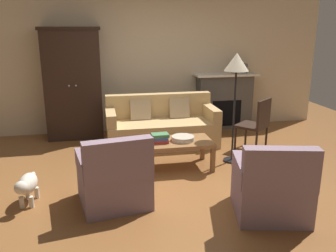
% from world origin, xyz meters
% --- Properties ---
extents(ground_plane, '(9.60, 9.60, 0.00)m').
position_xyz_m(ground_plane, '(0.00, 0.00, 0.00)').
color(ground_plane, brown).
extents(back_wall, '(7.20, 0.10, 2.80)m').
position_xyz_m(back_wall, '(0.00, 2.55, 1.40)').
color(back_wall, beige).
rests_on(back_wall, ground).
extents(fireplace, '(1.26, 0.48, 1.12)m').
position_xyz_m(fireplace, '(1.55, 2.30, 0.57)').
color(fireplace, '#4C4947').
rests_on(fireplace, ground).
extents(armoire, '(1.06, 0.57, 2.02)m').
position_xyz_m(armoire, '(-1.40, 2.22, 1.02)').
color(armoire, black).
rests_on(armoire, ground).
extents(couch, '(1.92, 0.86, 0.86)m').
position_xyz_m(couch, '(0.10, 1.48, 0.32)').
color(couch, tan).
rests_on(couch, ground).
extents(coffee_table, '(1.10, 0.60, 0.42)m').
position_xyz_m(coffee_table, '(0.09, 0.35, 0.37)').
color(coffee_table, olive).
rests_on(coffee_table, ground).
extents(fruit_bowl, '(0.33, 0.33, 0.07)m').
position_xyz_m(fruit_bowl, '(0.22, 0.33, 0.45)').
color(fruit_bowl, beige).
rests_on(fruit_bowl, coffee_table).
extents(book_stack, '(0.26, 0.19, 0.13)m').
position_xyz_m(book_stack, '(-0.13, 0.31, 0.49)').
color(book_stack, '#B73833').
rests_on(book_stack, coffee_table).
extents(mantel_vase_bronze, '(0.13, 0.13, 0.24)m').
position_xyz_m(mantel_vase_bronze, '(1.73, 2.28, 1.24)').
color(mantel_vase_bronze, olive).
rests_on(mantel_vase_bronze, fireplace).
extents(mantel_vase_slate, '(0.15, 0.15, 0.19)m').
position_xyz_m(mantel_vase_slate, '(1.93, 2.28, 1.21)').
color(mantel_vase_slate, '#565B66').
rests_on(mantel_vase_slate, fireplace).
extents(armchair_near_left, '(0.88, 0.88, 0.88)m').
position_xyz_m(armchair_near_left, '(-0.83, -0.61, 0.32)').
color(armchair_near_left, gray).
rests_on(armchair_near_left, ground).
extents(armchair_near_right, '(0.92, 0.92, 0.88)m').
position_xyz_m(armchair_near_right, '(0.85, -1.20, 0.32)').
color(armchair_near_right, gray).
rests_on(armchair_near_right, ground).
extents(side_chair_wooden, '(0.62, 0.62, 0.90)m').
position_xyz_m(side_chair_wooden, '(1.58, 0.79, 0.51)').
color(side_chair_wooden, black).
rests_on(side_chair_wooden, ground).
extents(floor_lamp, '(0.36, 0.36, 1.66)m').
position_xyz_m(floor_lamp, '(1.03, 0.44, 1.44)').
color(floor_lamp, black).
rests_on(floor_lamp, ground).
extents(dog, '(0.24, 0.57, 0.39)m').
position_xyz_m(dog, '(-1.83, -0.42, 0.25)').
color(dog, beige).
rests_on(dog, ground).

